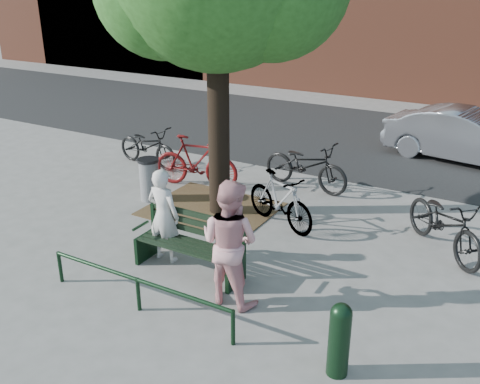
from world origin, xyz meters
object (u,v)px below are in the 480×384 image
Objects in this scene: person_right at (230,242)px; parked_car at (466,136)px; litter_bin at (149,179)px; park_bench at (191,242)px; person_left at (164,215)px; bicycle_c at (306,165)px; bollard at (339,337)px.

person_right is 8.40m from parked_car.
parked_car is (5.20, 5.84, 0.19)m from litter_bin.
person_left reaches higher than park_bench.
bicycle_c is 4.54m from parked_car.
person_left reaches higher than litter_bin.
person_left is 1.65× the size of bollard.
person_left is 0.40× the size of parked_car.
person_right reaches higher than litter_bin.
person_left is 8.41m from parked_car.
bollard is (2.81, -1.13, 0.02)m from park_bench.
bicycle_c reaches higher than park_bench.
litter_bin is at bearing 139.06° from bicycle_c.
park_bench is 1.12× the size of person_left.
person_left is 0.86× the size of person_right.
person_right is at bearing -24.27° from park_bench.
person_left reaches higher than parked_car.
bicycle_c is at bearing -100.03° from person_left.
person_right is 2.03m from bollard.
person_right reaches higher than person_left.
parked_car is at bearing -99.92° from person_right.
park_bench is at bearing -39.10° from litter_bin.
park_bench reaches higher than bollard.
person_left is 4.10m from bicycle_c.
bollard is (1.86, -0.70, -0.40)m from person_right.
park_bench is 0.96× the size of person_right.
litter_bin is (-1.80, 1.85, -0.33)m from person_left.
bollard is at bearing -170.76° from parked_car.
park_bench is at bearing -21.19° from person_right.
bicycle_c is (0.15, 4.10, 0.05)m from park_bench.
person_left is at bearing -15.16° from person_right.
person_left is at bearing 178.08° from bicycle_c.
litter_bin is 0.44× the size of bicycle_c.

